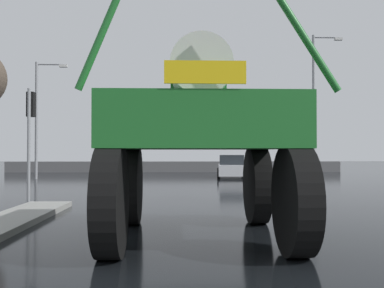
{
  "coord_description": "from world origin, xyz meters",
  "views": [
    {
      "loc": [
        0.28,
        -2.74,
        1.73
      ],
      "look_at": [
        0.64,
        8.53,
        1.92
      ],
      "focal_mm": 41.97,
      "sensor_mm": 36.0,
      "label": 1
    }
  ],
  "objects_px": {
    "oversize_sprayer": "(198,135)",
    "sedan_ahead": "(231,167)",
    "streetlight_far_left": "(39,113)",
    "streetlight_far_right": "(316,99)",
    "traffic_signal_near_left": "(30,120)",
    "traffic_signal_near_right": "(280,125)"
  },
  "relations": [
    {
      "from": "oversize_sprayer",
      "to": "traffic_signal_near_right",
      "type": "height_order",
      "value": "oversize_sprayer"
    },
    {
      "from": "oversize_sprayer",
      "to": "sedan_ahead",
      "type": "xyz_separation_m",
      "value": [
        3.16,
        20.82,
        -1.34
      ]
    },
    {
      "from": "sedan_ahead",
      "to": "streetlight_far_left",
      "type": "distance_m",
      "value": 12.95
    },
    {
      "from": "sedan_ahead",
      "to": "streetlight_far_right",
      "type": "distance_m",
      "value": 7.14
    },
    {
      "from": "streetlight_far_left",
      "to": "streetlight_far_right",
      "type": "bearing_deg",
      "value": 1.18
    },
    {
      "from": "traffic_signal_near_left",
      "to": "streetlight_far_left",
      "type": "height_order",
      "value": "streetlight_far_left"
    },
    {
      "from": "traffic_signal_near_left",
      "to": "streetlight_far_right",
      "type": "distance_m",
      "value": 19.93
    },
    {
      "from": "traffic_signal_near_right",
      "to": "streetlight_far_left",
      "type": "bearing_deg",
      "value": 132.5
    },
    {
      "from": "sedan_ahead",
      "to": "streetlight_far_right",
      "type": "bearing_deg",
      "value": -91.31
    },
    {
      "from": "traffic_signal_near_right",
      "to": "traffic_signal_near_left",
      "type": "bearing_deg",
      "value": -179.98
    },
    {
      "from": "oversize_sprayer",
      "to": "traffic_signal_near_right",
      "type": "bearing_deg",
      "value": -26.67
    },
    {
      "from": "oversize_sprayer",
      "to": "streetlight_far_right",
      "type": "relative_size",
      "value": 0.56
    },
    {
      "from": "traffic_signal_near_right",
      "to": "streetlight_far_right",
      "type": "distance_m",
      "value": 15.18
    },
    {
      "from": "sedan_ahead",
      "to": "streetlight_far_right",
      "type": "height_order",
      "value": "streetlight_far_right"
    },
    {
      "from": "streetlight_far_left",
      "to": "streetlight_far_right",
      "type": "height_order",
      "value": "streetlight_far_right"
    },
    {
      "from": "traffic_signal_near_left",
      "to": "streetlight_far_right",
      "type": "relative_size",
      "value": 0.41
    },
    {
      "from": "traffic_signal_near_left",
      "to": "streetlight_far_left",
      "type": "xyz_separation_m",
      "value": [
        -3.86,
        13.53,
        1.38
      ]
    },
    {
      "from": "sedan_ahead",
      "to": "streetlight_far_right",
      "type": "relative_size",
      "value": 0.45
    },
    {
      "from": "oversize_sprayer",
      "to": "sedan_ahead",
      "type": "distance_m",
      "value": 21.1
    },
    {
      "from": "sedan_ahead",
      "to": "streetlight_far_left",
      "type": "xyz_separation_m",
      "value": [
        -12.43,
        -0.98,
        3.48
      ]
    },
    {
      "from": "oversize_sprayer",
      "to": "sedan_ahead",
      "type": "bearing_deg",
      "value": -8.97
    },
    {
      "from": "traffic_signal_near_right",
      "to": "oversize_sprayer",
      "type": "bearing_deg",
      "value": -116.33
    }
  ]
}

